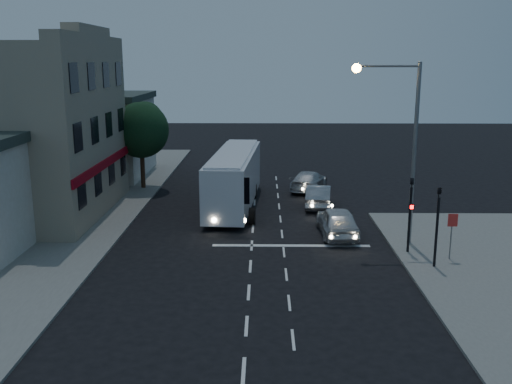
{
  "coord_description": "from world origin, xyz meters",
  "views": [
    {
      "loc": [
        0.58,
        -25.58,
        9.17
      ],
      "look_at": [
        0.18,
        4.58,
        2.2
      ],
      "focal_mm": 40.0,
      "sensor_mm": 36.0,
      "label": 1
    }
  ],
  "objects_px": {
    "regulatory_sign": "(452,229)",
    "streetlight": "(402,133)",
    "car_sedan_a": "(319,196)",
    "traffic_signal_main": "(411,206)",
    "tour_bus": "(234,177)",
    "car_sedan_b": "(309,181)",
    "street_tree": "(141,128)",
    "car_suv": "(337,221)",
    "traffic_signal_side": "(438,217)"
  },
  "relations": [
    {
      "from": "regulatory_sign",
      "to": "street_tree",
      "type": "relative_size",
      "value": 0.35
    },
    {
      "from": "traffic_signal_main",
      "to": "tour_bus",
      "type": "bearing_deg",
      "value": 134.06
    },
    {
      "from": "traffic_signal_main",
      "to": "traffic_signal_side",
      "type": "xyz_separation_m",
      "value": [
        0.7,
        -1.98,
        0.0
      ]
    },
    {
      "from": "traffic_signal_main",
      "to": "traffic_signal_side",
      "type": "distance_m",
      "value": 2.1
    },
    {
      "from": "regulatory_sign",
      "to": "street_tree",
      "type": "height_order",
      "value": "street_tree"
    },
    {
      "from": "tour_bus",
      "to": "streetlight",
      "type": "relative_size",
      "value": 1.31
    },
    {
      "from": "car_sedan_b",
      "to": "car_suv",
      "type": "bearing_deg",
      "value": 111.6
    },
    {
      "from": "regulatory_sign",
      "to": "streetlight",
      "type": "bearing_deg",
      "value": 128.75
    },
    {
      "from": "car_sedan_a",
      "to": "traffic_signal_main",
      "type": "bearing_deg",
      "value": 117.71
    },
    {
      "from": "car_sedan_a",
      "to": "car_sedan_b",
      "type": "distance_m",
      "value": 4.84
    },
    {
      "from": "car_sedan_a",
      "to": "traffic_signal_side",
      "type": "xyz_separation_m",
      "value": [
        4.18,
        -11.16,
        1.7
      ]
    },
    {
      "from": "tour_bus",
      "to": "traffic_signal_main",
      "type": "xyz_separation_m",
      "value": [
        8.87,
        -9.17,
        0.49
      ]
    },
    {
      "from": "tour_bus",
      "to": "car_suv",
      "type": "relative_size",
      "value": 2.55
    },
    {
      "from": "car_sedan_a",
      "to": "streetlight",
      "type": "bearing_deg",
      "value": 119.52
    },
    {
      "from": "tour_bus",
      "to": "car_sedan_a",
      "type": "height_order",
      "value": "tour_bus"
    },
    {
      "from": "traffic_signal_main",
      "to": "traffic_signal_side",
      "type": "height_order",
      "value": "same"
    },
    {
      "from": "traffic_signal_main",
      "to": "regulatory_sign",
      "type": "bearing_deg",
      "value": -30.84
    },
    {
      "from": "traffic_signal_side",
      "to": "streetlight",
      "type": "relative_size",
      "value": 0.46
    },
    {
      "from": "tour_bus",
      "to": "car_sedan_b",
      "type": "relative_size",
      "value": 2.47
    },
    {
      "from": "car_sedan_a",
      "to": "car_sedan_b",
      "type": "bearing_deg",
      "value": -80.04
    },
    {
      "from": "tour_bus",
      "to": "car_suv",
      "type": "bearing_deg",
      "value": -42.69
    },
    {
      "from": "street_tree",
      "to": "regulatory_sign",
      "type": "bearing_deg",
      "value": -41.08
    },
    {
      "from": "streetlight",
      "to": "street_tree",
      "type": "distance_m",
      "value": 20.19
    },
    {
      "from": "streetlight",
      "to": "tour_bus",
      "type": "bearing_deg",
      "value": 138.05
    },
    {
      "from": "car_sedan_b",
      "to": "regulatory_sign",
      "type": "xyz_separation_m",
      "value": [
        5.43,
        -15.03,
        0.9
      ]
    },
    {
      "from": "car_suv",
      "to": "streetlight",
      "type": "bearing_deg",
      "value": 147.86
    },
    {
      "from": "regulatory_sign",
      "to": "street_tree",
      "type": "bearing_deg",
      "value": 138.92
    },
    {
      "from": "car_suv",
      "to": "car_sedan_a",
      "type": "distance_m",
      "value": 6.17
    },
    {
      "from": "tour_bus",
      "to": "car_sedan_b",
      "type": "bearing_deg",
      "value": 47.21
    },
    {
      "from": "car_sedan_a",
      "to": "traffic_signal_side",
      "type": "distance_m",
      "value": 12.03
    },
    {
      "from": "street_tree",
      "to": "traffic_signal_main",
      "type": "bearing_deg",
      "value": -42.03
    },
    {
      "from": "streetlight",
      "to": "traffic_signal_main",
      "type": "bearing_deg",
      "value": -79.8
    },
    {
      "from": "traffic_signal_main",
      "to": "regulatory_sign",
      "type": "height_order",
      "value": "traffic_signal_main"
    },
    {
      "from": "car_suv",
      "to": "traffic_signal_side",
      "type": "relative_size",
      "value": 1.12
    },
    {
      "from": "car_sedan_b",
      "to": "traffic_signal_main",
      "type": "distance_m",
      "value": 14.61
    },
    {
      "from": "car_sedan_a",
      "to": "streetlight",
      "type": "distance_m",
      "value": 9.78
    },
    {
      "from": "car_sedan_b",
      "to": "street_tree",
      "type": "xyz_separation_m",
      "value": [
        -12.07,
        0.23,
        3.81
      ]
    },
    {
      "from": "tour_bus",
      "to": "car_sedan_a",
      "type": "bearing_deg",
      "value": 3.99
    },
    {
      "from": "traffic_signal_main",
      "to": "traffic_signal_side",
      "type": "bearing_deg",
      "value": -70.51
    },
    {
      "from": "tour_bus",
      "to": "car_sedan_b",
      "type": "distance_m",
      "value": 7.17
    },
    {
      "from": "regulatory_sign",
      "to": "streetlight",
      "type": "distance_m",
      "value": 5.18
    },
    {
      "from": "car_sedan_a",
      "to": "traffic_signal_main",
      "type": "height_order",
      "value": "traffic_signal_main"
    },
    {
      "from": "car_suv",
      "to": "traffic_signal_main",
      "type": "bearing_deg",
      "value": 132.92
    },
    {
      "from": "car_suv",
      "to": "traffic_signal_side",
      "type": "bearing_deg",
      "value": 124.53
    },
    {
      "from": "car_sedan_a",
      "to": "tour_bus",
      "type": "bearing_deg",
      "value": 7.07
    },
    {
      "from": "car_suv",
      "to": "traffic_signal_main",
      "type": "height_order",
      "value": "traffic_signal_main"
    },
    {
      "from": "tour_bus",
      "to": "streetlight",
      "type": "xyz_separation_m",
      "value": [
        8.61,
        -7.74,
        3.8
      ]
    },
    {
      "from": "tour_bus",
      "to": "car_suv",
      "type": "xyz_separation_m",
      "value": [
        5.82,
        -6.14,
        -1.15
      ]
    },
    {
      "from": "traffic_signal_side",
      "to": "street_tree",
      "type": "height_order",
      "value": "street_tree"
    },
    {
      "from": "car_sedan_b",
      "to": "street_tree",
      "type": "relative_size",
      "value": 0.77
    }
  ]
}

